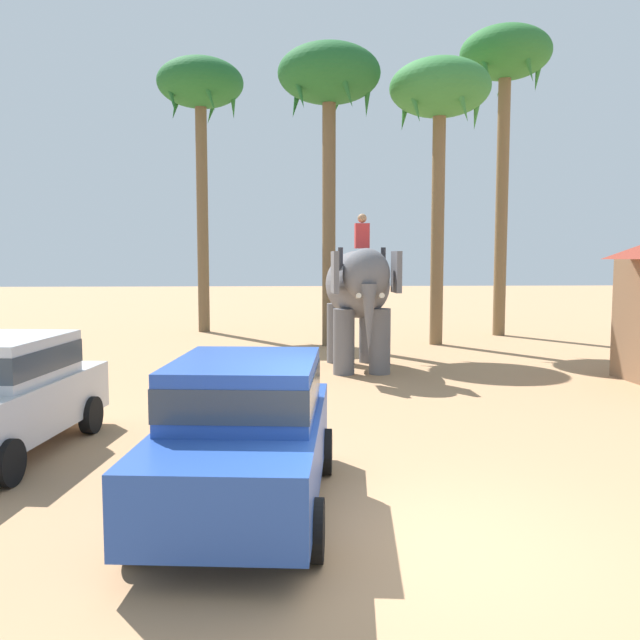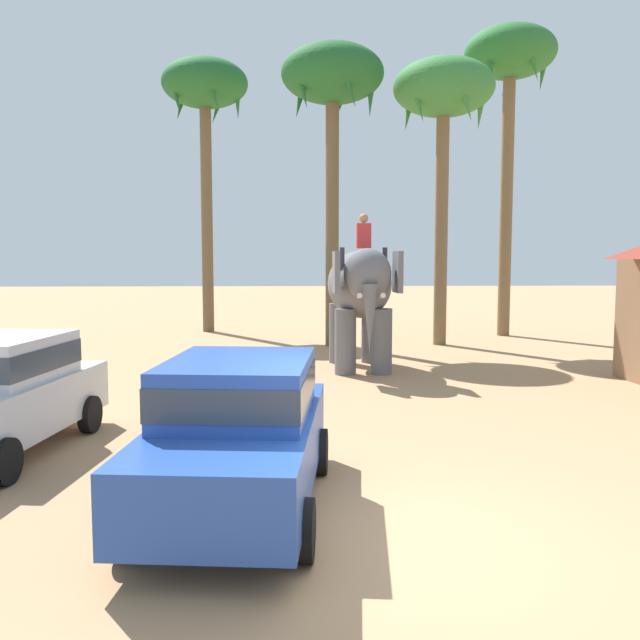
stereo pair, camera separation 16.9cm
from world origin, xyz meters
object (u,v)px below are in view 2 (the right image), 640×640
palm_tree_near_hut (205,94)px  palm_tree_far_back (510,66)px  palm_tree_behind_elephant (332,85)px  palm_tree_left_of_road (443,97)px  elephant_with_mahout (360,291)px  car_sedan_foreground (239,427)px

palm_tree_near_hut → palm_tree_far_back: 11.07m
palm_tree_behind_elephant → palm_tree_far_back: palm_tree_far_back is taller
palm_tree_left_of_road → palm_tree_near_hut: bearing=152.3°
palm_tree_left_of_road → palm_tree_far_back: size_ratio=0.83×
palm_tree_near_hut → elephant_with_mahout: bearing=-61.2°
palm_tree_near_hut → palm_tree_left_of_road: palm_tree_near_hut is taller
palm_tree_behind_elephant → palm_tree_near_hut: (-4.50, 4.40, 0.71)m
elephant_with_mahout → palm_tree_far_back: 12.06m
car_sedan_foreground → palm_tree_far_back: (8.30, 16.60, 8.63)m
palm_tree_near_hut → palm_tree_far_back: bearing=-9.1°
elephant_with_mahout → palm_tree_far_back: bearing=50.5°
palm_tree_behind_elephant → car_sedan_foreground: bearing=-97.7°
palm_tree_behind_elephant → palm_tree_left_of_road: bearing=3.0°
car_sedan_foreground → palm_tree_near_hut: palm_tree_near_hut is taller
palm_tree_near_hut → car_sedan_foreground: bearing=-81.9°
palm_tree_near_hut → palm_tree_far_back: size_ratio=0.93×
elephant_with_mahout → palm_tree_left_of_road: palm_tree_left_of_road is taller
palm_tree_behind_elephant → palm_tree_near_hut: palm_tree_near_hut is taller
palm_tree_left_of_road → elephant_with_mahout: bearing=-122.9°
car_sedan_foreground → palm_tree_left_of_road: (5.41, 14.14, 6.95)m
car_sedan_foreground → palm_tree_far_back: 20.46m
palm_tree_left_of_road → palm_tree_far_back: palm_tree_far_back is taller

